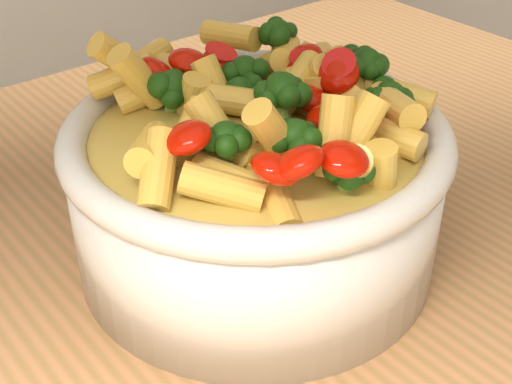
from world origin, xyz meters
TOP-DOWN VIEW (x-y plane):
  - serving_bowl at (0.07, -0.01)m, footprint 0.27×0.27m
  - pasta_salad at (0.07, -0.01)m, footprint 0.21×0.21m

SIDE VIEW (x-z plane):
  - serving_bowl at x=0.07m, z-range 0.90..1.02m
  - pasta_salad at x=0.07m, z-range 1.01..1.05m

